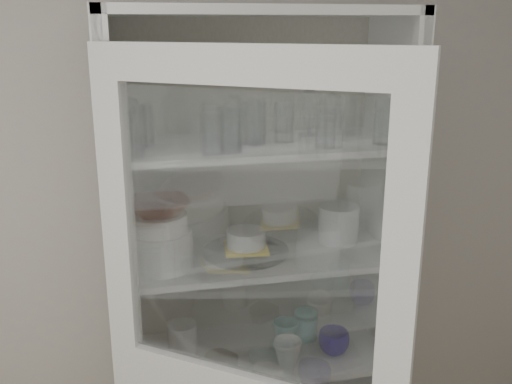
{
  "coord_description": "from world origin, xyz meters",
  "views": [
    {
      "loc": [
        -0.2,
        -0.59,
        2.04
      ],
      "look_at": [
        0.2,
        1.27,
        1.48
      ],
      "focal_mm": 40.0,
      "sensor_mm": 36.0,
      "label": 1
    }
  ],
  "objects_px": {
    "goblet_2": "(309,111)",
    "measuring_cups": "(219,361)",
    "plate_stack_front": "(160,249)",
    "teal_jar": "(306,325)",
    "mug_blue": "(334,342)",
    "grey_bowl_stack": "(339,224)",
    "glass_platter": "(246,251)",
    "white_ramekin": "(246,238)",
    "plate_stack_back": "(139,236)",
    "yellow_trivet": "(246,247)",
    "pantry_cabinet": "(253,322)",
    "cream_bowl": "(159,223)",
    "goblet_0": "(131,117)",
    "mug_white": "(287,353)",
    "mug_teal": "(286,332)",
    "goblet_3": "(332,112)",
    "terracotta_bowl": "(158,207)",
    "goblet_1": "(233,114)"
  },
  "relations": [
    {
      "from": "goblet_2",
      "to": "measuring_cups",
      "type": "height_order",
      "value": "goblet_2"
    },
    {
      "from": "plate_stack_front",
      "to": "teal_jar",
      "type": "distance_m",
      "value": 0.69
    },
    {
      "from": "mug_blue",
      "to": "teal_jar",
      "type": "bearing_deg",
      "value": 126.0
    },
    {
      "from": "goblet_2",
      "to": "grey_bowl_stack",
      "type": "xyz_separation_m",
      "value": [
        0.11,
        -0.04,
        -0.42
      ]
    },
    {
      "from": "glass_platter",
      "to": "grey_bowl_stack",
      "type": "bearing_deg",
      "value": 6.57
    },
    {
      "from": "white_ramekin",
      "to": "teal_jar",
      "type": "distance_m",
      "value": 0.47
    },
    {
      "from": "goblet_2",
      "to": "plate_stack_back",
      "type": "relative_size",
      "value": 0.96
    },
    {
      "from": "mug_blue",
      "to": "teal_jar",
      "type": "distance_m",
      "value": 0.14
    },
    {
      "from": "yellow_trivet",
      "to": "mug_blue",
      "type": "distance_m",
      "value": 0.5
    },
    {
      "from": "pantry_cabinet",
      "to": "glass_platter",
      "type": "xyz_separation_m",
      "value": [
        -0.04,
        -0.08,
        0.33
      ]
    },
    {
      "from": "cream_bowl",
      "to": "goblet_2",
      "type": "bearing_deg",
      "value": 13.71
    },
    {
      "from": "glass_platter",
      "to": "white_ramekin",
      "type": "distance_m",
      "value": 0.05
    },
    {
      "from": "goblet_0",
      "to": "mug_white",
      "type": "xyz_separation_m",
      "value": [
        0.5,
        -0.22,
        -0.83
      ]
    },
    {
      "from": "plate_stack_front",
      "to": "mug_blue",
      "type": "distance_m",
      "value": 0.75
    },
    {
      "from": "pantry_cabinet",
      "to": "goblet_0",
      "type": "bearing_deg",
      "value": 174.95
    },
    {
      "from": "glass_platter",
      "to": "mug_teal",
      "type": "xyz_separation_m",
      "value": [
        0.16,
        0.03,
        -0.36
      ]
    },
    {
      "from": "goblet_3",
      "to": "terracotta_bowl",
      "type": "bearing_deg",
      "value": -168.59
    },
    {
      "from": "cream_bowl",
      "to": "mug_blue",
      "type": "height_order",
      "value": "cream_bowl"
    },
    {
      "from": "pantry_cabinet",
      "to": "plate_stack_front",
      "type": "height_order",
      "value": "pantry_cabinet"
    },
    {
      "from": "goblet_0",
      "to": "glass_platter",
      "type": "bearing_deg",
      "value": -16.77
    },
    {
      "from": "yellow_trivet",
      "to": "mug_white",
      "type": "distance_m",
      "value": 0.41
    },
    {
      "from": "goblet_1",
      "to": "mug_white",
      "type": "xyz_separation_m",
      "value": [
        0.15,
        -0.23,
        -0.83
      ]
    },
    {
      "from": "plate_stack_front",
      "to": "mug_teal",
      "type": "relative_size",
      "value": 2.19
    },
    {
      "from": "pantry_cabinet",
      "to": "grey_bowl_stack",
      "type": "relative_size",
      "value": 14.13
    },
    {
      "from": "mug_teal",
      "to": "teal_jar",
      "type": "height_order",
      "value": "teal_jar"
    },
    {
      "from": "mug_teal",
      "to": "teal_jar",
      "type": "xyz_separation_m",
      "value": [
        0.09,
        0.02,
        0.01
      ]
    },
    {
      "from": "cream_bowl",
      "to": "mug_teal",
      "type": "xyz_separation_m",
      "value": [
        0.46,
        0.08,
        -0.51
      ]
    },
    {
      "from": "grey_bowl_stack",
      "to": "goblet_0",
      "type": "bearing_deg",
      "value": 174.5
    },
    {
      "from": "plate_stack_back",
      "to": "measuring_cups",
      "type": "xyz_separation_m",
      "value": [
        0.26,
        -0.21,
        -0.42
      ]
    },
    {
      "from": "goblet_1",
      "to": "mug_teal",
      "type": "bearing_deg",
      "value": -25.67
    },
    {
      "from": "plate_stack_back",
      "to": "yellow_trivet",
      "type": "bearing_deg",
      "value": -21.2
    },
    {
      "from": "plate_stack_back",
      "to": "mug_white",
      "type": "distance_m",
      "value": 0.68
    },
    {
      "from": "cream_bowl",
      "to": "white_ramekin",
      "type": "distance_m",
      "value": 0.32
    },
    {
      "from": "goblet_3",
      "to": "terracotta_bowl",
      "type": "distance_m",
      "value": 0.7
    },
    {
      "from": "goblet_2",
      "to": "grey_bowl_stack",
      "type": "bearing_deg",
      "value": -21.5
    },
    {
      "from": "plate_stack_back",
      "to": "glass_platter",
      "type": "bearing_deg",
      "value": -21.2
    },
    {
      "from": "goblet_1",
      "to": "teal_jar",
      "type": "relative_size",
      "value": 1.47
    },
    {
      "from": "goblet_0",
      "to": "yellow_trivet",
      "type": "bearing_deg",
      "value": -16.77
    },
    {
      "from": "goblet_0",
      "to": "terracotta_bowl",
      "type": "relative_size",
      "value": 0.78
    },
    {
      "from": "pantry_cabinet",
      "to": "yellow_trivet",
      "type": "bearing_deg",
      "value": -117.21
    },
    {
      "from": "pantry_cabinet",
      "to": "goblet_3",
      "type": "distance_m",
      "value": 0.85
    },
    {
      "from": "plate_stack_front",
      "to": "teal_jar",
      "type": "height_order",
      "value": "plate_stack_front"
    },
    {
      "from": "goblet_0",
      "to": "mug_white",
      "type": "relative_size",
      "value": 1.55
    },
    {
      "from": "goblet_2",
      "to": "terracotta_bowl",
      "type": "xyz_separation_m",
      "value": [
        -0.55,
        -0.13,
        -0.28
      ]
    },
    {
      "from": "cream_bowl",
      "to": "yellow_trivet",
      "type": "height_order",
      "value": "cream_bowl"
    },
    {
      "from": "plate_stack_back",
      "to": "mug_white",
      "type": "bearing_deg",
      "value": -27.07
    },
    {
      "from": "mug_white",
      "to": "measuring_cups",
      "type": "height_order",
      "value": "mug_white"
    },
    {
      "from": "goblet_0",
      "to": "mug_white",
      "type": "height_order",
      "value": "goblet_0"
    },
    {
      "from": "mug_white",
      "to": "measuring_cups",
      "type": "xyz_separation_m",
      "value": [
        -0.24,
        0.05,
        -0.03
      ]
    },
    {
      "from": "yellow_trivet",
      "to": "mug_teal",
      "type": "height_order",
      "value": "yellow_trivet"
    }
  ]
}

